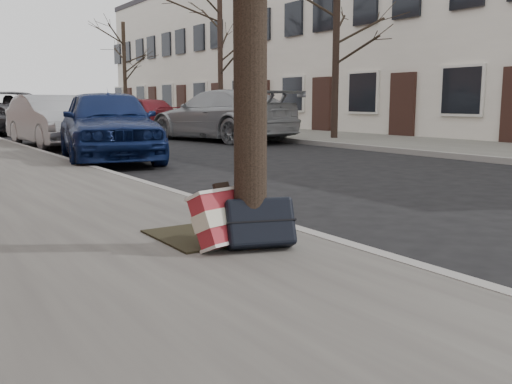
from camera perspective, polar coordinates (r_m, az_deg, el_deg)
ground at (r=5.12m, az=22.64°, el=-5.09°), size 120.00×120.00×0.00m
far_sidewalk at (r=21.43m, az=0.76°, el=6.00°), size 4.00×70.00×0.12m
house_far at (r=25.63m, az=9.77°, el=14.29°), size 6.70×40.00×7.20m
dirt_patch at (r=4.62m, az=-4.60°, el=-4.25°), size 0.85×0.85×0.02m
suitcase_red at (r=4.22m, az=-2.66°, el=-2.55°), size 0.63×0.44×0.44m
suitcase_navy at (r=4.15m, az=0.37°, el=-3.04°), size 0.57×0.44×0.40m
car_near_front at (r=11.95m, az=-14.59°, el=6.58°), size 2.58×4.60×1.48m
car_near_mid at (r=16.09m, az=-19.62°, el=6.71°), size 1.69×4.23×1.37m
car_near_back at (r=23.60m, az=-23.11°, el=7.32°), size 2.99×5.82×1.57m
car_far_front at (r=17.61m, az=-3.52°, el=7.65°), size 3.10×5.64×1.55m
car_far_back at (r=23.94m, az=-11.56°, el=7.67°), size 2.65×4.40×1.40m
tree_far_a at (r=17.37m, az=7.99°, el=13.76°), size 0.20×0.20×5.06m
tree_far_b at (r=22.99m, az=-3.60°, el=13.21°), size 0.20×0.20×5.52m
tree_far_c at (r=32.55m, az=-13.00°, el=11.60°), size 0.20×0.20×5.33m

